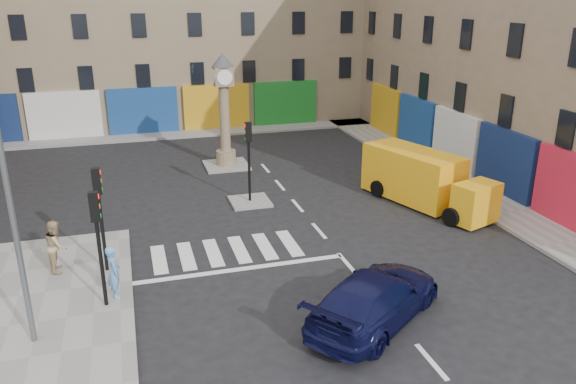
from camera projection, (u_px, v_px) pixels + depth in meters
name	position (u px, v px, depth m)	size (l,w,h in m)	color
ground	(357.00, 276.00, 19.41)	(120.00, 120.00, 0.00)	black
sidewalk_right	(433.00, 169.00, 30.73)	(2.60, 30.00, 0.15)	gray
sidewalk_far	(176.00, 134.00, 38.38)	(32.00, 2.40, 0.15)	gray
island_near	(250.00, 201.00, 26.09)	(1.80, 1.80, 0.12)	gray
island_far	(226.00, 165.00, 31.51)	(2.40, 2.40, 0.12)	gray
building_right	(551.00, 17.00, 29.72)	(10.00, 30.00, 16.00)	#8C765C
building_far	(160.00, 3.00, 40.77)	(32.00, 10.00, 17.00)	#846E58
traffic_light_left_near	(97.00, 231.00, 16.51)	(0.28, 0.22, 3.70)	black
traffic_light_left_far	(99.00, 203.00, 18.68)	(0.28, 0.22, 3.70)	black
traffic_light_island	(249.00, 149.00, 25.23)	(0.28, 0.22, 3.70)	black
lamp_post	(6.00, 182.00, 14.01)	(0.50, 0.25, 8.30)	#595B60
clock_pillar	(224.00, 104.00, 30.32)	(1.20, 1.20, 6.10)	#8C765C
navy_sedan	(375.00, 298.00, 16.51)	(2.18, 5.36, 1.56)	black
yellow_van	(423.00, 179.00, 25.61)	(3.94, 6.86, 2.39)	#FFAE15
pedestrian_blue	(114.00, 272.00, 17.55)	(0.63, 0.41, 1.73)	#5E96D7
pedestrian_tan	(56.00, 245.00, 19.22)	(0.89, 0.69, 1.84)	tan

